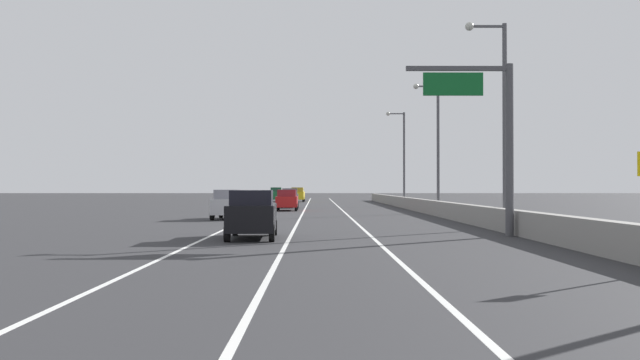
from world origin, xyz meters
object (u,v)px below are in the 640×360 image
car_black_2 (252,214)px  car_green_4 (276,195)px  overhead_sign_gantry (492,127)px  car_red_3 (287,200)px  lamp_post_right_third (435,139)px  car_silver_5 (229,204)px  car_gray_1 (290,198)px  car_yellow_0 (298,195)px  lamp_post_right_fourth (402,152)px  lamp_post_right_second (500,111)px

car_black_2 → car_green_4: size_ratio=0.97×
overhead_sign_gantry → car_red_3: overhead_sign_gantry is taller
car_black_2 → car_green_4: bearing=92.7°
lamp_post_right_third → car_silver_5: (-15.51, -9.52, -5.06)m
overhead_sign_gantry → car_gray_1: overhead_sign_gantry is taller
car_yellow_0 → car_silver_5: size_ratio=1.03×
lamp_post_right_fourth → lamp_post_right_third: bearing=-89.7°
lamp_post_right_fourth → car_silver_5: bearing=-117.7°
overhead_sign_gantry → lamp_post_right_third: bearing=85.4°
car_yellow_0 → car_green_4: size_ratio=0.97×
car_green_4 → car_yellow_0: bearing=-18.0°
car_yellow_0 → car_silver_5: bearing=-93.5°
car_gray_1 → car_green_4: bearing=96.5°
car_gray_1 → car_silver_5: (-3.11, -23.85, -0.02)m
car_red_3 → car_green_4: car_green_4 is taller
lamp_post_right_second → lamp_post_right_third: size_ratio=1.00×
lamp_post_right_third → lamp_post_right_fourth: (-0.11, 19.76, 0.00)m
lamp_post_right_third → car_red_3: (-12.33, 6.09, -5.09)m
lamp_post_right_second → lamp_post_right_third: bearing=89.1°
overhead_sign_gantry → lamp_post_right_fourth: (1.89, 44.37, 1.31)m
lamp_post_right_fourth → car_yellow_0: 25.08m
lamp_post_right_third → car_yellow_0: lamp_post_right_third is taller
overhead_sign_gantry → car_red_3: 32.61m
car_red_3 → car_green_4: size_ratio=0.95×
lamp_post_right_third → overhead_sign_gantry: bearing=-94.6°
lamp_post_right_third → car_black_2: lamp_post_right_third is taller
car_gray_1 → car_black_2: size_ratio=0.98×
overhead_sign_gantry → car_green_4: 68.15m
lamp_post_right_third → lamp_post_right_second: bearing=-90.9°
lamp_post_right_second → car_yellow_0: 62.20m
car_yellow_0 → car_green_4: bearing=162.0°
car_gray_1 → lamp_post_right_third: bearing=-49.1°
lamp_post_right_second → overhead_sign_gantry: bearing=-109.4°
car_gray_1 → car_green_4: size_ratio=0.95×
car_yellow_0 → car_black_2: car_yellow_0 is taller
car_silver_5 → overhead_sign_gantry: bearing=-48.1°
lamp_post_right_fourth → car_black_2: 47.47m
car_yellow_0 → car_silver_5: car_yellow_0 is taller
lamp_post_right_second → car_gray_1: 36.53m
car_red_3 → lamp_post_right_fourth: bearing=48.2°
lamp_post_right_third → car_yellow_0: size_ratio=2.40×
car_black_2 → car_silver_5: bearing=101.1°
lamp_post_right_second → car_red_3: size_ratio=2.46×
car_green_4 → car_black_2: bearing=-87.3°
lamp_post_right_third → car_green_4: bearing=110.3°
car_black_2 → car_red_3: bearing=90.0°
car_red_3 → lamp_post_right_second: bearing=-65.0°
overhead_sign_gantry → lamp_post_right_fourth: size_ratio=0.71×
car_yellow_0 → lamp_post_right_second: bearing=-78.8°
car_yellow_0 → car_red_3: size_ratio=1.02×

